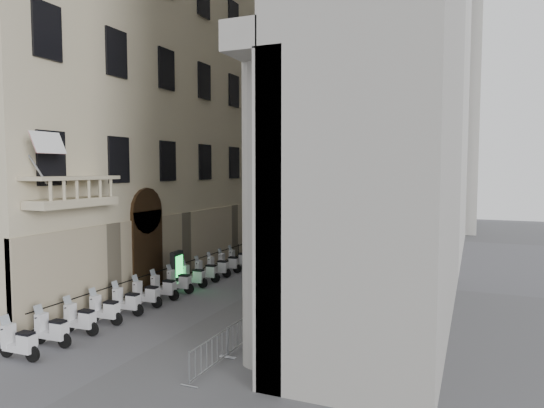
{
  "coord_description": "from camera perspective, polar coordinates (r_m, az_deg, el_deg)",
  "views": [
    {
      "loc": [
        10.8,
        -8.54,
        6.57
      ],
      "look_at": [
        -0.27,
        17.76,
        4.5
      ],
      "focal_mm": 32.0,
      "sensor_mm": 36.0,
      "label": 1
    }
  ],
  "objects": [
    {
      "name": "left_building",
      "position": [
        37.1,
        -8.3,
        20.43
      ],
      "size": [
        5.0,
        36.0,
        34.0
      ],
      "primitive_type": "cube",
      "color": "beige",
      "rests_on": "ground"
    },
    {
      "name": "far_building",
      "position": [
        58.18,
        12.17,
        12.38
      ],
      "size": [
        22.0,
        10.0,
        30.0
      ],
      "primitive_type": "cube",
      "color": "beige",
      "rests_on": "ground"
    },
    {
      "name": "iron_fence",
      "position": [
        31.24,
        -6.72,
        -8.02
      ],
      "size": [
        0.3,
        28.0,
        1.4
      ],
      "primitive_type": null,
      "color": "black",
      "rests_on": "ground"
    },
    {
      "name": "blue_awning",
      "position": [
        35.79,
        11.8,
        -6.52
      ],
      "size": [
        1.6,
        3.0,
        3.0
      ],
      "primitive_type": null,
      "color": "navy",
      "rests_on": "ground"
    },
    {
      "name": "flag",
      "position": [
        21.11,
        -24.21,
        -14.35
      ],
      "size": [
        1.0,
        1.4,
        8.2
      ],
      "primitive_type": null,
      "color": "#9E0C11",
      "rests_on": "ground"
    },
    {
      "name": "scooter_0",
      "position": [
        19.58,
        -27.52,
        -15.93
      ],
      "size": [
        1.42,
        0.61,
        1.5
      ],
      "primitive_type": null,
      "rotation": [
        0.0,
        0.0,
        1.6
      ],
      "color": "silver",
      "rests_on": "ground"
    },
    {
      "name": "scooter_1",
      "position": [
        20.44,
        -24.41,
        -14.97
      ],
      "size": [
        1.42,
        0.61,
        1.5
      ],
      "primitive_type": null,
      "rotation": [
        0.0,
        0.0,
        1.6
      ],
      "color": "silver",
      "rests_on": "ground"
    },
    {
      "name": "scooter_2",
      "position": [
        21.36,
        -21.58,
        -14.06
      ],
      "size": [
        1.42,
        0.61,
        1.5
      ],
      "primitive_type": null,
      "rotation": [
        0.0,
        0.0,
        1.6
      ],
      "color": "silver",
      "rests_on": "ground"
    },
    {
      "name": "scooter_3",
      "position": [
        22.32,
        -19.0,
        -13.2
      ],
      "size": [
        1.42,
        0.61,
        1.5
      ],
      "primitive_type": null,
      "rotation": [
        0.0,
        0.0,
        1.6
      ],
      "color": "silver",
      "rests_on": "ground"
    },
    {
      "name": "scooter_4",
      "position": [
        23.33,
        -16.67,
        -12.38
      ],
      "size": [
        1.42,
        0.61,
        1.5
      ],
      "primitive_type": null,
      "rotation": [
        0.0,
        0.0,
        1.6
      ],
      "color": "silver",
      "rests_on": "ground"
    },
    {
      "name": "scooter_5",
      "position": [
        24.38,
        -14.54,
        -11.62
      ],
      "size": [
        1.42,
        0.61,
        1.5
      ],
      "primitive_type": null,
      "rotation": [
        0.0,
        0.0,
        1.6
      ],
      "color": "silver",
      "rests_on": "ground"
    },
    {
      "name": "scooter_6",
      "position": [
        25.46,
        -12.6,
        -10.91
      ],
      "size": [
        1.42,
        0.61,
        1.5
      ],
      "primitive_type": null,
      "rotation": [
        0.0,
        0.0,
        1.6
      ],
      "color": "silver",
      "rests_on": "ground"
    },
    {
      "name": "scooter_7",
      "position": [
        26.57,
        -10.83,
        -10.24
      ],
      "size": [
        1.42,
        0.61,
        1.5
      ],
      "primitive_type": null,
      "rotation": [
        0.0,
        0.0,
        1.6
      ],
      "color": "silver",
      "rests_on": "ground"
    },
    {
      "name": "scooter_8",
      "position": [
        27.71,
        -9.21,
        -9.62
      ],
      "size": [
        1.42,
        0.61,
        1.5
      ],
      "primitive_type": null,
      "rotation": [
        0.0,
        0.0,
        1.6
      ],
      "color": "silver",
      "rests_on": "ground"
    },
    {
      "name": "scooter_9",
      "position": [
        28.86,
        -7.72,
        -9.05
      ],
      "size": [
        1.42,
        0.61,
        1.5
      ],
      "primitive_type": null,
      "rotation": [
        0.0,
        0.0,
        1.6
      ],
      "color": "silver",
      "rests_on": "ground"
    },
    {
      "name": "scooter_10",
      "position": [
        30.04,
        -6.35,
        -8.51
      ],
      "size": [
        1.42,
        0.61,
        1.5
      ],
      "primitive_type": null,
      "rotation": [
        0.0,
        0.0,
        1.6
      ],
      "color": "silver",
      "rests_on": "ground"
    },
    {
      "name": "scooter_11",
      "position": [
        31.24,
        -5.09,
        -8.01
      ],
      "size": [
        1.42,
        0.61,
        1.5
      ],
      "primitive_type": null,
      "rotation": [
        0.0,
        0.0,
        1.6
      ],
      "color": "silver",
      "rests_on": "ground"
    },
    {
      "name": "scooter_12",
      "position": [
        32.45,
        -3.93,
        -7.54
      ],
      "size": [
        1.42,
        0.61,
        1.5
      ],
      "primitive_type": null,
      "rotation": [
        0.0,
        0.0,
        1.6
      ],
      "color": "silver",
      "rests_on": "ground"
    },
    {
      "name": "barrier_0",
      "position": [
        16.76,
        -7.36,
        -18.97
      ],
      "size": [
        0.6,
        2.4,
        1.1
      ],
      "primitive_type": null,
      "color": "#A2A5AA",
      "rests_on": "ground"
    },
    {
      "name": "barrier_1",
      "position": [
        18.8,
        -3.37,
        -16.31
      ],
      "size": [
        0.6,
        2.4,
        1.1
      ],
      "primitive_type": null,
      "color": "#A2A5AA",
      "rests_on": "ground"
    },
    {
      "name": "barrier_2",
      "position": [
        20.95,
        -0.25,
        -14.13
      ],
      "size": [
        0.6,
        2.4,
        1.1
      ],
      "primitive_type": null,
      "color": "#A2A5AA",
      "rests_on": "ground"
    },
    {
      "name": "barrier_3",
      "position": [
        23.16,
        2.23,
        -12.33
      ],
      "size": [
        0.6,
        2.4,
        1.1
      ],
      "primitive_type": null,
      "color": "#A2A5AA",
      "rests_on": "ground"
    },
    {
      "name": "barrier_4",
      "position": [
        25.43,
        4.25,
        -10.83
      ],
      "size": [
        0.6,
        2.4,
        1.1
      ],
      "primitive_type": null,
      "color": "#A2A5AA",
      "rests_on": "ground"
    },
    {
      "name": "barrier_5",
      "position": [
        27.74,
        5.92,
        -9.57
      ],
      "size": [
        0.6,
        2.4,
        1.1
      ],
      "primitive_type": null,
      "color": "#A2A5AA",
      "rests_on": "ground"
    },
    {
      "name": "barrier_6",
      "position": [
        30.08,
        7.32,
        -8.5
      ],
      "size": [
        0.6,
        2.4,
        1.1
      ],
      "primitive_type": null,
      "color": "#A2A5AA",
      "rests_on": "ground"
    },
    {
      "name": "barrier_7",
      "position": [
        32.44,
        8.51,
        -7.58
      ],
      "size": [
        0.6,
        2.4,
        1.1
      ],
      "primitive_type": null,
      "color": "#A2A5AA",
      "rests_on": "ground"
    },
    {
      "name": "barrier_8",
      "position": [
        34.82,
        9.54,
        -6.79
      ],
      "size": [
        0.6,
        2.4,
        1.1
      ],
      "primitive_type": null,
      "color": "#A2A5AA",
      "rests_on": "ground"
    },
    {
      "name": "barrier_9",
      "position": [
        37.22,
        10.43,
        -6.09
      ],
      "size": [
        0.6,
        2.4,
        1.1
      ],
      "primitive_type": null,
      "color": "#A2A5AA",
      "rests_on": "ground"
    },
    {
      "name": "security_tent",
      "position": [
        37.14,
        1.77,
        -1.82
      ],
      "size": [
        3.99,
        3.99,
        3.24
      ],
      "color": "silver",
      "rests_on": "ground"
    },
    {
      "name": "street_lamp",
      "position": [
        36.66,
        -0.37,
        2.11
      ],
      "size": [
        2.77,
        1.03,
        8.78
      ],
      "rotation": [
        0.0,
        0.0,
        0.31
      ],
      "color": "gray",
      "rests_on": "ground"
    },
    {
      "name": "info_kiosk",
      "position": [
        27.32,
        -11.12,
        -7.6
      ],
      "size": [
        0.39,
        0.99,
        2.06
      ],
      "rotation": [
        0.0,
        0.0,
        0.08
      ],
      "color": "black",
      "rests_on": "ground"
    },
    {
      "name": "pedestrian_a",
      "position": [
        39.68,
        7.23,
        -4.02
      ],
      "size": [
        0.8,
        0.64,
        1.91
      ],
      "primitive_type": "imported",
      "rotation": [
        0.0,
        0.0,
        2.84
      ],
      "color": "#0E1538",
      "rests_on": "ground"
    },
    {
      "name": "pedestrian_b",
      "position": [
        34.05,
        9.31,
        -5.43
      ],
      "size": [
        1.15,
        1.15,
        1.88
      ],
      "primitive_type": "imported",
      "rotation": [
        0.0,
        0.0,
        2.38
      ],
      "color": "black",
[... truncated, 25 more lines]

